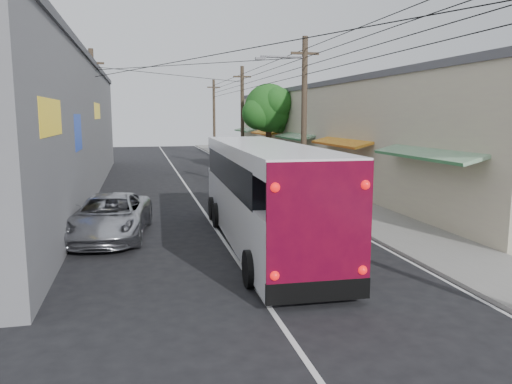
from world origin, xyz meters
TOP-DOWN VIEW (x-y plane):
  - ground at (0.00, 0.00)m, footprint 120.00×120.00m
  - sidewalk at (6.50, 20.00)m, footprint 3.00×80.00m
  - building_right at (10.99, 22.00)m, footprint 7.09×40.00m
  - building_left at (-8.50, 18.00)m, footprint 7.20×36.00m
  - utility_poles at (3.13, 20.33)m, footprint 11.80×45.28m
  - street_tree at (6.87, 26.02)m, footprint 4.40×4.00m
  - coach_bus at (1.20, 5.27)m, footprint 2.97×11.67m
  - jeepney at (-3.80, 7.32)m, footprint 3.12×5.68m
  - parked_suv at (4.60, 16.30)m, footprint 2.28×5.10m
  - parked_car_mid at (4.60, 23.96)m, footprint 1.89×4.61m
  - parked_car_far at (4.60, 27.72)m, footprint 2.23×5.13m
  - pedestrian_near at (5.63, 13.66)m, footprint 0.73×0.56m
  - pedestrian_far at (6.31, 11.23)m, footprint 0.78×0.66m

SIDE VIEW (x-z plane):
  - ground at x=0.00m, z-range 0.00..0.00m
  - sidewalk at x=6.50m, z-range 0.00..0.12m
  - parked_suv at x=4.60m, z-range 0.00..1.45m
  - jeepney at x=-3.80m, z-range 0.00..1.51m
  - parked_car_mid at x=4.60m, z-range 0.00..1.56m
  - parked_car_far at x=4.60m, z-range 0.00..1.64m
  - pedestrian_far at x=6.31m, z-range 0.12..1.55m
  - pedestrian_near at x=5.63m, z-range 0.12..1.89m
  - coach_bus at x=1.20m, z-range 0.06..3.40m
  - building_right at x=10.99m, z-range 0.03..6.28m
  - building_left at x=-8.50m, z-range 0.03..7.28m
  - utility_poles at x=3.13m, z-range 0.13..8.13m
  - street_tree at x=6.87m, z-range 1.37..7.97m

